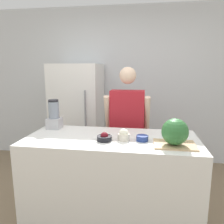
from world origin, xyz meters
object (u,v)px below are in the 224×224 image
(watermelon, at_px, (175,132))
(blender, at_px, (54,116))
(person, at_px, (127,129))
(refrigerator, at_px, (78,116))
(bowl_cream, at_px, (124,135))
(bowl_small_blue, at_px, (142,138))
(bowl_cherries, at_px, (104,138))

(watermelon, bearing_deg, blender, 162.63)
(watermelon, bearing_deg, person, 120.26)
(refrigerator, bearing_deg, bowl_cream, -57.27)
(watermelon, relative_size, bowl_small_blue, 2.07)
(person, xyz_separation_m, bowl_small_blue, (0.20, -0.73, 0.12))
(person, xyz_separation_m, bowl_cream, (0.03, -0.73, 0.14))
(person, relative_size, bowl_cream, 14.06)
(watermelon, relative_size, blender, 0.70)
(person, relative_size, watermelon, 6.91)
(watermelon, height_order, blender, blender)
(blender, bearing_deg, bowl_small_blue, -16.64)
(refrigerator, bearing_deg, person, -36.85)
(refrigerator, bearing_deg, bowl_small_blue, -52.29)
(person, height_order, watermelon, person)
(refrigerator, xyz_separation_m, person, (0.85, -0.64, -0.01))
(refrigerator, xyz_separation_m, bowl_cream, (0.88, -1.37, 0.13))
(blender, bearing_deg, person, 28.38)
(watermelon, height_order, bowl_cherries, watermelon)
(person, height_order, bowl_cherries, person)
(bowl_cherries, bearing_deg, bowl_cream, 14.41)
(bowl_cherries, relative_size, bowl_small_blue, 1.25)
(refrigerator, height_order, bowl_small_blue, refrigerator)
(refrigerator, distance_m, blender, 1.10)
(bowl_cherries, height_order, bowl_small_blue, bowl_cherries)
(person, height_order, blender, person)
(person, distance_m, bowl_small_blue, 0.77)
(refrigerator, xyz_separation_m, watermelon, (1.34, -1.47, 0.22))
(person, height_order, bowl_small_blue, person)
(bowl_small_blue, bearing_deg, refrigerator, 127.71)
(bowl_small_blue, xyz_separation_m, blender, (-1.00, 0.30, 0.12))
(refrigerator, height_order, watermelon, refrigerator)
(bowl_cherries, distance_m, blender, 0.74)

